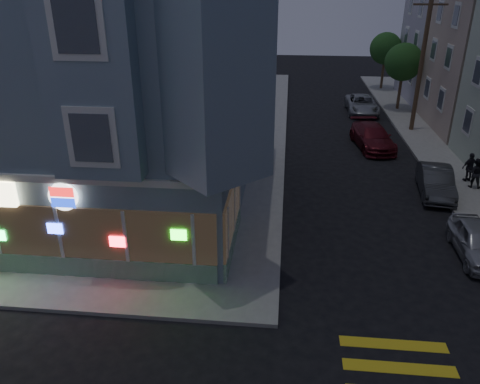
% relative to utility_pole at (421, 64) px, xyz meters
% --- Properties ---
extents(ground, '(120.00, 120.00, 0.00)m').
position_rel_utility_pole_xyz_m(ground, '(-12.00, -24.00, -4.80)').
color(ground, black).
rests_on(ground, ground).
extents(sidewalk_nw, '(33.00, 42.00, 0.15)m').
position_rel_utility_pole_xyz_m(sidewalk_nw, '(-25.50, -1.00, -4.72)').
color(sidewalk_nw, gray).
rests_on(sidewalk_nw, ground).
extents(corner_building, '(14.60, 14.60, 11.40)m').
position_rel_utility_pole_xyz_m(corner_building, '(-18.00, -13.02, 1.02)').
color(corner_building, gray).
rests_on(corner_building, sidewalk_nw).
extents(utility_pole, '(2.20, 0.30, 9.00)m').
position_rel_utility_pole_xyz_m(utility_pole, '(0.00, 0.00, 0.00)').
color(utility_pole, '#4C3826').
rests_on(utility_pole, sidewalk_ne).
extents(street_tree_near, '(3.00, 3.00, 5.30)m').
position_rel_utility_pole_xyz_m(street_tree_near, '(0.20, 6.00, -0.86)').
color(street_tree_near, '#4C3826').
rests_on(street_tree_near, sidewalk_ne).
extents(street_tree_far, '(3.00, 3.00, 5.30)m').
position_rel_utility_pole_xyz_m(street_tree_far, '(0.20, 14.00, -0.86)').
color(street_tree_far, '#4C3826').
rests_on(street_tree_far, sidewalk_ne).
extents(pedestrian_a, '(0.93, 0.83, 1.59)m').
position_rel_utility_pole_xyz_m(pedestrian_a, '(0.83, -10.23, -3.85)').
color(pedestrian_a, black).
rests_on(pedestrian_a, sidewalk_ne).
extents(pedestrian_b, '(1.00, 0.66, 1.57)m').
position_rel_utility_pole_xyz_m(pedestrian_b, '(0.85, -9.39, -3.86)').
color(pedestrian_b, '#25232B').
rests_on(pedestrian_b, sidewalk_ne).
extents(parked_car_a, '(1.68, 3.94, 1.33)m').
position_rel_utility_pole_xyz_m(parked_car_a, '(-1.30, -16.94, -4.13)').
color(parked_car_a, '#ABAEB3').
rests_on(parked_car_a, ground).
extents(parked_car_b, '(1.98, 4.39, 1.40)m').
position_rel_utility_pole_xyz_m(parked_car_b, '(-1.31, -11.01, -4.10)').
color(parked_car_b, '#3C3F42').
rests_on(parked_car_b, ground).
extents(parked_car_c, '(2.74, 5.29, 1.47)m').
position_rel_utility_pole_xyz_m(parked_car_c, '(-3.40, -3.94, -4.06)').
color(parked_car_c, maroon).
rests_on(parked_car_c, ground).
extents(parked_car_d, '(2.37, 5.11, 1.42)m').
position_rel_utility_pole_xyz_m(parked_car_d, '(-2.93, 4.77, -4.09)').
color(parked_car_d, '#9A9EA4').
rests_on(parked_car_d, ground).
extents(traffic_signal, '(0.69, 0.61, 5.45)m').
position_rel_utility_pole_xyz_m(traffic_signal, '(-12.55, -19.18, -0.96)').
color(traffic_signal, black).
rests_on(traffic_signal, sidewalk_nw).
extents(fire_hydrant, '(0.45, 0.26, 0.77)m').
position_rel_utility_pole_xyz_m(fire_hydrant, '(-0.70, -10.70, -4.24)').
color(fire_hydrant, white).
rests_on(fire_hydrant, sidewalk_ne).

